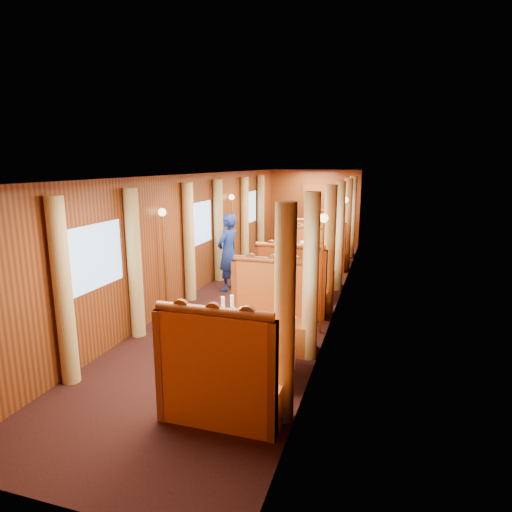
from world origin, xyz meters
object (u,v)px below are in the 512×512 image
at_px(banquette_mid_fwd, 291,291).
at_px(teapot_right, 244,322).
at_px(banquette_near_aft, 270,319).
at_px(passenger, 309,254).
at_px(banquette_far_fwd, 320,253).
at_px(rose_vase_far, 326,228).
at_px(table_mid, 302,280).
at_px(rose_vase_mid, 301,253).
at_px(table_far, 325,248).
at_px(teapot_back, 241,315).
at_px(fruit_plate, 270,328).
at_px(table_near, 250,349).
at_px(banquette_far_aft, 330,240).
at_px(tea_tray, 240,321).
at_px(steward, 228,252).
at_px(teapot_left, 235,318).
at_px(banquette_near_fwd, 221,384).
at_px(banquette_mid_aft, 310,266).

distance_m(banquette_mid_fwd, teapot_right, 2.67).
relative_size(banquette_near_aft, passenger, 1.76).
height_order(banquette_near_aft, banquette_far_fwd, same).
bearing_deg(rose_vase_far, passenger, -89.64).
distance_m(table_mid, rose_vase_mid, 0.55).
relative_size(table_far, banquette_far_fwd, 0.78).
bearing_deg(teapot_back, fruit_plate, -4.07).
distance_m(table_near, banquette_far_aft, 8.01).
height_order(fruit_plate, passenger, passenger).
relative_size(banquette_far_fwd, tea_tray, 3.94).
height_order(tea_tray, steward, steward).
bearing_deg(passenger, teapot_left, -92.02).
xyz_separation_m(banquette_near_fwd, table_mid, (0.00, 4.51, -0.05)).
distance_m(banquette_mid_fwd, rose_vase_mid, 1.14).
distance_m(teapot_left, fruit_plate, 0.47).
height_order(table_near, banquette_mid_aft, banquette_mid_aft).
bearing_deg(tea_tray, rose_vase_far, 89.23).
height_order(banquette_near_fwd, rose_vase_mid, banquette_near_fwd).
distance_m(teapot_left, steward, 3.94).
relative_size(table_near, teapot_right, 7.33).
bearing_deg(steward, teapot_right, 39.10).
height_order(table_mid, banquette_far_fwd, banquette_far_fwd).
distance_m(table_mid, fruit_plate, 3.69).
xyz_separation_m(banquette_near_fwd, passenger, (-0.00, 5.31, 0.32)).
distance_m(banquette_mid_fwd, steward, 1.99).
relative_size(banquette_mid_fwd, tea_tray, 3.94).
relative_size(table_near, banquette_mid_fwd, 0.78).
distance_m(banquette_mid_fwd, fruit_plate, 2.68).
bearing_deg(teapot_right, table_far, 114.00).
relative_size(teapot_left, teapot_right, 1.28).
bearing_deg(banquette_near_fwd, fruit_plate, 70.26).
xyz_separation_m(teapot_back, fruit_plate, (0.43, -0.19, -0.05)).
bearing_deg(teapot_right, banquette_near_fwd, -64.65).
bearing_deg(table_far, rose_vase_far, 126.28).
bearing_deg(fruit_plate, tea_tray, 163.86).
relative_size(banquette_near_aft, banquette_mid_aft, 1.00).
relative_size(banquette_far_fwd, fruit_plate, 5.95).
xyz_separation_m(table_near, fruit_plate, (0.31, -0.16, 0.39)).
bearing_deg(tea_tray, fruit_plate, -16.14).
xyz_separation_m(table_mid, rose_vase_far, (-0.02, 3.52, 0.55)).
height_order(teapot_left, fruit_plate, teapot_left).
bearing_deg(banquette_mid_aft, table_near, -90.00).
xyz_separation_m(banquette_near_fwd, rose_vase_far, (-0.02, 8.04, 0.50)).
bearing_deg(banquette_near_aft, tea_tray, -96.10).
bearing_deg(banquette_mid_fwd, fruit_plate, -83.37).
bearing_deg(banquette_mid_fwd, table_far, 90.00).
height_order(table_far, rose_vase_far, rose_vase_far).
bearing_deg(tea_tray, table_near, 18.18).
xyz_separation_m(banquette_near_fwd, banquette_mid_aft, (0.00, 5.53, 0.00)).
bearing_deg(teapot_back, rose_vase_mid, 108.67).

